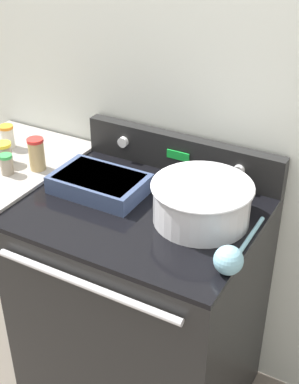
{
  "coord_description": "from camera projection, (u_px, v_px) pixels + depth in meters",
  "views": [
    {
      "loc": [
        0.76,
        -0.98,
        1.89
      ],
      "look_at": [
        0.02,
        0.34,
        0.98
      ],
      "focal_mm": 50.0,
      "sensor_mm": 36.0,
      "label": 1
    }
  ],
  "objects": [
    {
      "name": "side_counter",
      "position": [
        15.0,
        258.0,
        2.29
      ],
      "size": [
        0.48,
        0.65,
        0.93
      ],
      "color": "silver",
      "rests_on": "ground_plane"
    },
    {
      "name": "stove_range",
      "position": [
        143.0,
        310.0,
        2.03
      ],
      "size": [
        0.78,
        0.68,
        0.92
      ],
      "color": "black",
      "rests_on": "ground_plane"
    },
    {
      "name": "control_panel",
      "position": [
        182.0,
        154.0,
        1.98
      ],
      "size": [
        0.78,
        0.07,
        0.14
      ],
      "color": "black",
      "rests_on": "stove_range"
    },
    {
      "name": "casserole_dish",
      "position": [
        100.0,
        183.0,
        1.87
      ],
      "size": [
        0.32,
        0.21,
        0.06
      ],
      "color": "#38476B",
      "rests_on": "stove_range"
    },
    {
      "name": "mixing_bowl",
      "position": [
        202.0,
        200.0,
        1.69
      ],
      "size": [
        0.33,
        0.33,
        0.13
      ],
      "color": "silver",
      "rests_on": "stove_range"
    },
    {
      "name": "kitchen_wall",
      "position": [
        192.0,
        82.0,
        1.89
      ],
      "size": [
        8.0,
        0.05,
        2.5
      ],
      "color": "silver",
      "rests_on": "ground_plane"
    },
    {
      "name": "spice_jar_green_cap",
      "position": [
        7.0,
        164.0,
        1.95
      ],
      "size": [
        0.05,
        0.05,
        0.08
      ],
      "color": "gray",
      "rests_on": "side_counter"
    },
    {
      "name": "spice_jar_orange_cap",
      "position": [
        7.0,
        136.0,
        2.14
      ],
      "size": [
        0.06,
        0.06,
        0.09
      ],
      "color": "beige",
      "rests_on": "side_counter"
    },
    {
      "name": "spice_jar_red_cap",
      "position": [
        37.0,
        154.0,
        1.97
      ],
      "size": [
        0.06,
        0.06,
        0.12
      ],
      "color": "tan",
      "rests_on": "side_counter"
    },
    {
      "name": "ladle",
      "position": [
        230.0,
        259.0,
        1.49
      ],
      "size": [
        0.09,
        0.34,
        0.09
      ],
      "color": "#7AB2C6",
      "rests_on": "stove_range"
    },
    {
      "name": "spice_jar_yellow_cap",
      "position": [
        3.0,
        153.0,
        2.02
      ],
      "size": [
        0.07,
        0.07,
        0.08
      ],
      "color": "gray",
      "rests_on": "side_counter"
    }
  ]
}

